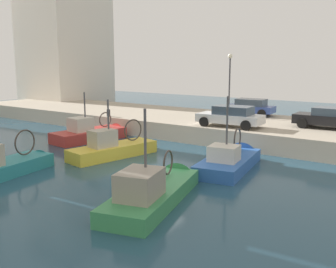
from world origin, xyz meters
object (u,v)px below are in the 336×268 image
at_px(fishing_boat_red, 94,138).
at_px(mooring_bollard_mid, 108,113).
at_px(fishing_boat_blue, 231,165).
at_px(fishing_boat_yellow, 117,154).
at_px(fishing_boat_teal, 9,171).
at_px(fishing_boat_green, 156,196).
at_px(parked_car_black, 331,118).
at_px(quay_streetlamp, 230,74).
at_px(parked_car_blue, 249,107).
at_px(parked_car_white, 231,116).

relative_size(fishing_boat_red, mooring_bollard_mid, 11.24).
distance_m(fishing_boat_blue, fishing_boat_red, 11.28).
bearing_deg(fishing_boat_yellow, mooring_bollard_mid, 47.30).
relative_size(fishing_boat_teal, fishing_boat_green, 0.84).
xyz_separation_m(fishing_boat_green, mooring_bollard_mid, (10.23, 12.41, 1.32)).
bearing_deg(fishing_boat_teal, parked_car_black, -35.87).
xyz_separation_m(fishing_boat_red, fishing_boat_yellow, (-2.62, -4.70, 0.01)).
xyz_separation_m(fishing_boat_yellow, quay_streetlamp, (11.27, -1.48, 4.31)).
height_order(fishing_boat_blue, mooring_bollard_mid, fishing_boat_blue).
relative_size(fishing_boat_teal, parked_car_blue, 1.45).
xyz_separation_m(fishing_boat_teal, fishing_boat_blue, (7.44, -8.33, -0.06)).
height_order(fishing_boat_blue, quay_streetlamp, quay_streetlamp).
distance_m(parked_car_black, mooring_bollard_mid, 16.10).
distance_m(parked_car_blue, parked_car_white, 6.03).
bearing_deg(parked_car_blue, parked_car_white, -167.49).
distance_m(fishing_boat_yellow, mooring_bollard_mid, 8.39).
bearing_deg(fishing_boat_green, parked_car_blue, 12.16).
height_order(fishing_boat_red, parked_car_black, fishing_boat_red).
height_order(fishing_boat_blue, parked_car_white, fishing_boat_blue).
relative_size(fishing_boat_red, fishing_boat_yellow, 0.98).
bearing_deg(parked_car_black, fishing_boat_teal, 144.13).
distance_m(fishing_boat_teal, mooring_bollard_mid, 12.32).
bearing_deg(quay_streetlamp, fishing_boat_green, -163.04).
bearing_deg(parked_car_blue, fishing_boat_teal, 166.63).
height_order(fishing_boat_teal, parked_car_white, fishing_boat_teal).
distance_m(fishing_boat_red, fishing_boat_yellow, 5.38).
bearing_deg(mooring_bollard_mid, fishing_boat_teal, -159.48).
bearing_deg(mooring_bollard_mid, parked_car_black, -75.21).
xyz_separation_m(fishing_boat_teal, quay_streetlamp, (17.12, -3.27, 4.29)).
height_order(fishing_boat_blue, fishing_boat_red, fishing_boat_blue).
bearing_deg(parked_car_white, fishing_boat_teal, 155.67).
height_order(fishing_boat_yellow, parked_car_white, fishing_boat_yellow).
height_order(fishing_boat_green, parked_car_blue, fishing_boat_green).
bearing_deg(fishing_boat_blue, quay_streetlamp, 27.58).
xyz_separation_m(fishing_boat_teal, parked_car_white, (12.62, -5.70, 1.75)).
relative_size(parked_car_white, quay_streetlamp, 0.90).
height_order(parked_car_white, quay_streetlamp, quay_streetlamp).
xyz_separation_m(fishing_boat_teal, fishing_boat_green, (1.24, -8.12, -0.00)).
relative_size(fishing_boat_teal, quay_streetlamp, 1.24).
bearing_deg(parked_car_black, mooring_bollard_mid, 104.79).
bearing_deg(fishing_boat_yellow, parked_car_black, -44.22).
bearing_deg(fishing_boat_red, parked_car_black, -63.35).
relative_size(fishing_boat_blue, parked_car_black, 1.43).
bearing_deg(parked_car_blue, fishing_boat_yellow, 168.38).
height_order(fishing_boat_yellow, parked_car_blue, fishing_boat_yellow).
relative_size(fishing_boat_green, fishing_boat_yellow, 1.12).
relative_size(fishing_boat_green, parked_car_blue, 1.73).
xyz_separation_m(fishing_boat_green, fishing_boat_red, (7.23, 11.02, -0.03)).
bearing_deg(mooring_bollard_mid, parked_car_blue, -51.03).
bearing_deg(parked_car_blue, fishing_boat_green, -167.84).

